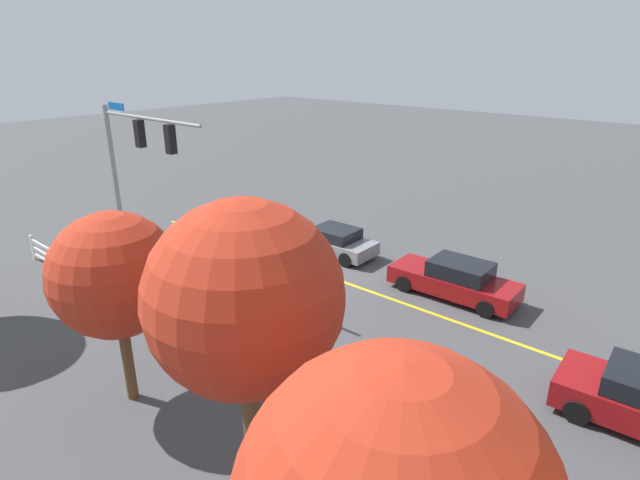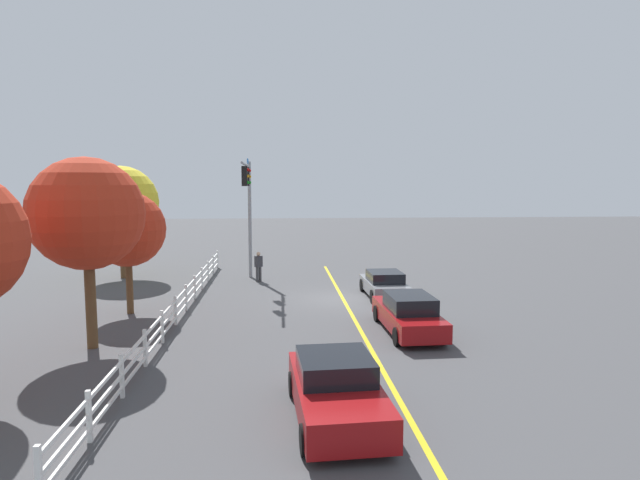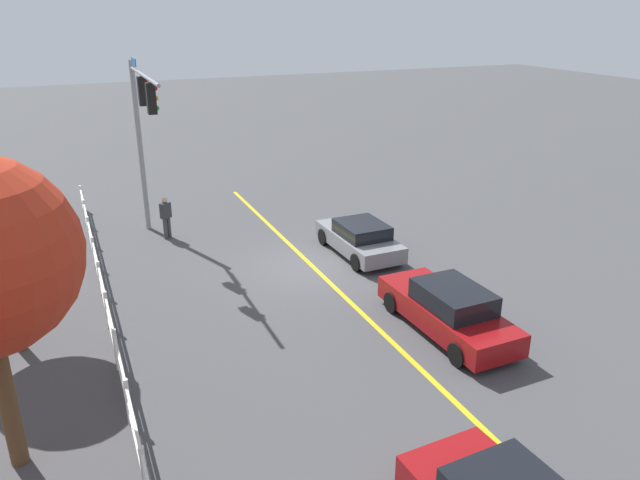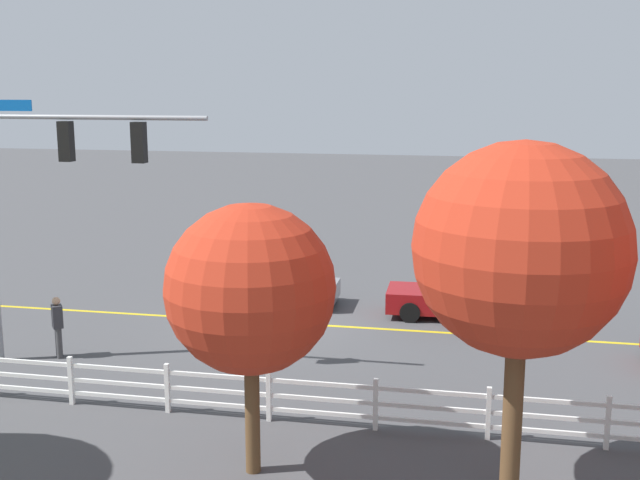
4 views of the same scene
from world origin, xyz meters
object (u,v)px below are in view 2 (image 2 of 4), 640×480
Objects in this scene: car_0 at (384,284)px; car_1 at (408,314)px; tree_1 at (121,203)px; tree_3 at (87,214)px; pedestrian at (259,265)px; car_2 at (336,390)px; tree_2 at (127,229)px.

car_0 is 0.85× the size of car_1.
tree_3 is at bearing -168.23° from tree_1.
pedestrian is at bearing -102.63° from tree_1.
car_0 is 7.77m from pedestrian.
car_2 is at bearing 151.61° from pedestrian.
car_1 is at bearing 172.58° from pedestrian.
tree_1 is at bearing -155.07° from car_2.
car_2 is at bearing 162.76° from car_0.
car_2 reaches higher than car_1.
car_0 is 0.62× the size of tree_1.
tree_3 is at bearing 120.04° from pedestrian.
tree_1 reaches higher than tree_2.
car_1 is at bearing 150.55° from car_2.
car_1 is 0.74× the size of tree_1.
car_0 is at bearing -57.76° from tree_3.
tree_2 is at bearing 100.67° from car_0.
tree_1 is 1.02× the size of tree_3.
tree_3 is at bearing 121.03° from car_0.
car_2 is 0.87× the size of tree_2.
tree_3 is at bearing -179.24° from tree_2.
tree_2 is at bearing 0.76° from tree_3.
car_2 reaches higher than car_0.
car_0 is 16.04m from tree_1.
pedestrian is 9.10m from tree_2.
car_1 is 2.86× the size of pedestrian.
car_0 is at bearing -114.00° from tree_1.
car_1 is 12.29m from pedestrian.
tree_2 is (-2.42, 11.48, 2.98)m from car_0.
car_2 is 2.70× the size of pedestrian.
tree_1 reaches higher than pedestrian.
pedestrian is at bearing -36.68° from tree_2.
car_0 is at bearing -78.11° from tree_2.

